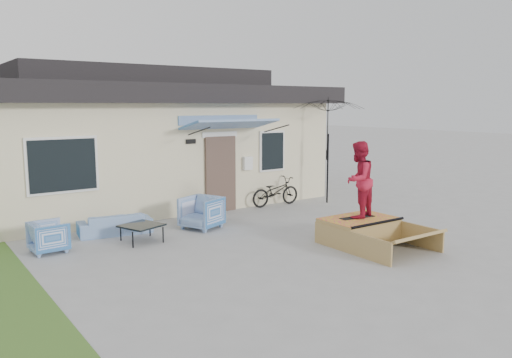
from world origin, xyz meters
TOP-DOWN VIEW (x-y plane):
  - ground at (0.00, 0.00)m, footprint 90.00×90.00m
  - house at (0.00, 7.99)m, footprint 10.80×8.49m
  - loveseat at (-2.29, 3.78)m, footprint 1.69×0.73m
  - armchair_left at (-3.89, 3.15)m, footprint 0.67×0.72m
  - armchair_right at (-0.41, 3.07)m, footprint 1.05×1.08m
  - coffee_table at (-2.05, 2.80)m, footprint 0.98×0.98m
  - bicycle at (2.74, 4.22)m, footprint 1.63×0.63m
  - patio_umbrella at (4.31, 3.67)m, footprint 2.53×2.43m
  - skate_ramp at (1.77, 0.02)m, footprint 1.59×2.11m
  - skateboard at (1.77, 0.07)m, footprint 0.86×0.32m
  - skater at (1.77, 0.07)m, footprint 0.96×0.85m

SIDE VIEW (x-z plane):
  - ground at x=0.00m, z-range 0.00..0.00m
  - coffee_table at x=-2.05m, z-range 0.00..0.38m
  - skate_ramp at x=1.77m, z-range 0.00..0.52m
  - loveseat at x=-2.29m, z-range 0.00..0.64m
  - armchair_left at x=-3.89m, z-range 0.00..0.70m
  - armchair_right at x=-0.41m, z-range 0.00..0.86m
  - bicycle at x=2.74m, z-range 0.00..1.03m
  - skateboard at x=1.77m, z-range 0.52..0.58m
  - skater at x=1.77m, z-range 0.58..2.23m
  - patio_umbrella at x=4.31m, z-range 0.65..2.85m
  - house at x=0.00m, z-range -0.11..3.99m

